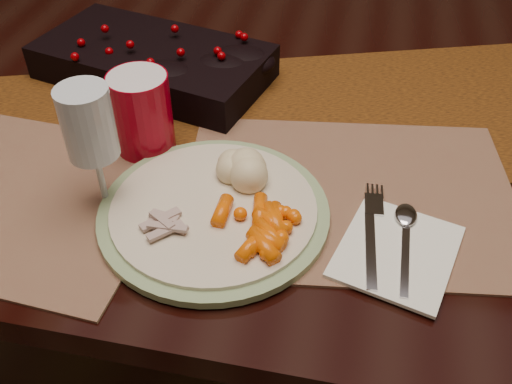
% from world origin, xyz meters
% --- Properties ---
extents(floor, '(5.00, 5.00, 0.00)m').
position_xyz_m(floor, '(0.00, 0.00, 0.00)').
color(floor, black).
rests_on(floor, ground).
extents(dining_table, '(1.80, 1.00, 0.75)m').
position_xyz_m(dining_table, '(0.00, 0.00, 0.38)').
color(dining_table, black).
rests_on(dining_table, floor).
extents(table_runner, '(1.91, 0.98, 0.00)m').
position_xyz_m(table_runner, '(0.05, -0.04, 0.75)').
color(table_runner, black).
rests_on(table_runner, dining_table).
extents(centerpiece, '(0.42, 0.29, 0.08)m').
position_xyz_m(centerpiece, '(-0.24, 0.02, 0.79)').
color(centerpiece, black).
rests_on(centerpiece, table_runner).
extents(placemat_main, '(0.49, 0.39, 0.00)m').
position_xyz_m(placemat_main, '(0.12, -0.22, 0.75)').
color(placemat_main, brown).
rests_on(placemat_main, dining_table).
extents(placemat_second, '(0.46, 0.35, 0.00)m').
position_xyz_m(placemat_second, '(-0.34, -0.31, 0.75)').
color(placemat_second, '#8C6948').
rests_on(placemat_second, dining_table).
extents(dinner_plate, '(0.32, 0.32, 0.02)m').
position_xyz_m(dinner_plate, '(-0.05, -0.30, 0.76)').
color(dinner_plate, beige).
rests_on(dinner_plate, placemat_main).
extents(baby_carrots, '(0.12, 0.11, 0.02)m').
position_xyz_m(baby_carrots, '(0.00, -0.33, 0.78)').
color(baby_carrots, '#EF5B04').
rests_on(baby_carrots, dinner_plate).
extents(mashed_potatoes, '(0.09, 0.08, 0.05)m').
position_xyz_m(mashed_potatoes, '(-0.03, -0.25, 0.79)').
color(mashed_potatoes, '#EFDB89').
rests_on(mashed_potatoes, dinner_plate).
extents(turkey_shreds, '(0.07, 0.06, 0.02)m').
position_xyz_m(turkey_shreds, '(-0.09, -0.34, 0.78)').
color(turkey_shreds, beige).
rests_on(turkey_shreds, dinner_plate).
extents(napkin, '(0.17, 0.18, 0.01)m').
position_xyz_m(napkin, '(0.18, -0.31, 0.76)').
color(napkin, white).
rests_on(napkin, placemat_main).
extents(fork, '(0.04, 0.16, 0.00)m').
position_xyz_m(fork, '(0.15, -0.30, 0.76)').
color(fork, '#B8B7C4').
rests_on(fork, napkin).
extents(spoon, '(0.03, 0.14, 0.00)m').
position_xyz_m(spoon, '(0.19, -0.31, 0.76)').
color(spoon, silver).
rests_on(spoon, napkin).
extents(red_cup, '(0.10, 0.10, 0.12)m').
position_xyz_m(red_cup, '(-0.18, -0.17, 0.81)').
color(red_cup, maroon).
rests_on(red_cup, placemat_main).
extents(wine_glass, '(0.06, 0.06, 0.18)m').
position_xyz_m(wine_glass, '(-0.20, -0.30, 0.84)').
color(wine_glass, silver).
rests_on(wine_glass, dining_table).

